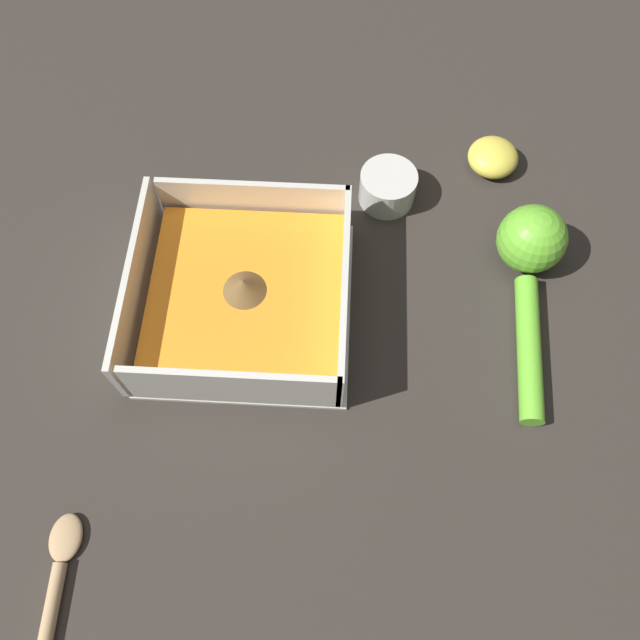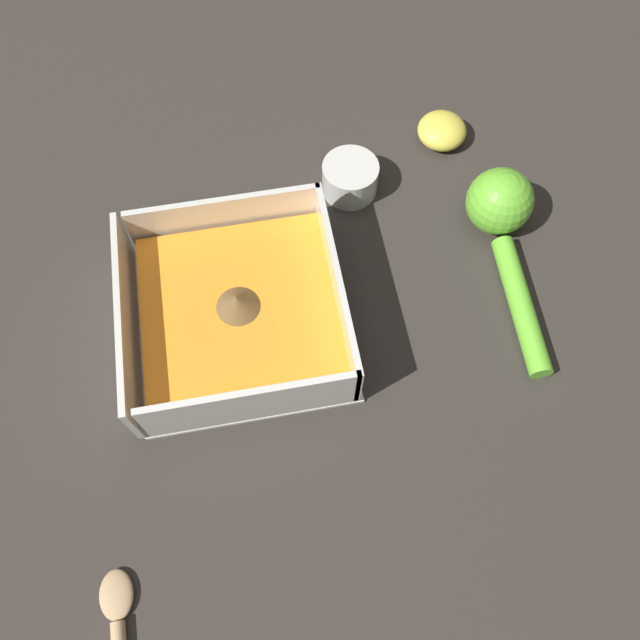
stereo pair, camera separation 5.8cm
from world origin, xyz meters
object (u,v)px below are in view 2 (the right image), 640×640
Objects in this scene: lemon_squeezer at (503,220)px; lemon_half at (442,131)px; square_dish at (236,314)px; spice_bowl at (350,179)px.

lemon_squeezer is 0.14m from lemon_half.
lemon_squeezer reaches higher than lemon_half.
lemon_half is (0.19, -0.26, -0.01)m from square_dish.
spice_bowl is at bearing 60.71° from lemon_squeezer.
lemon_half is (0.14, 0.02, -0.02)m from lemon_squeezer.
lemon_squeezer is at bearing -169.94° from lemon_half.
lemon_half is at bearing 13.07° from lemon_squeezer.
square_dish reaches higher than lemon_squeezer.
lemon_squeezer is (-0.09, -0.14, 0.01)m from spice_bowl.
spice_bowl is at bearing -44.59° from square_dish.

